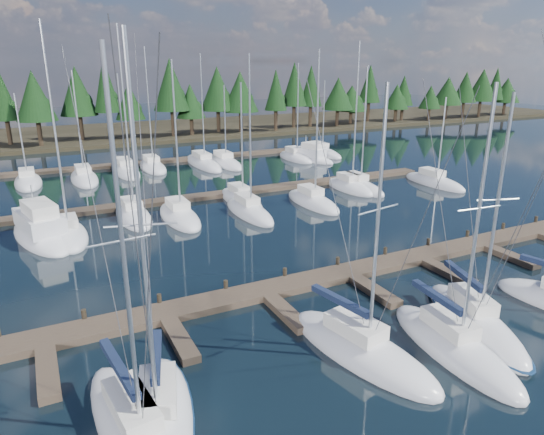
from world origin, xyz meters
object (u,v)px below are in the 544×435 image
front_sailboat_2 (361,349)px  front_sailboat_4 (474,321)px  motor_yacht_right (310,157)px  front_sailboat_1 (159,420)px  main_dock (352,276)px  motor_yacht_left (41,232)px  front_sailboat_3 (453,346)px

front_sailboat_2 → front_sailboat_4: (6.92, -0.56, -0.00)m
front_sailboat_4 → motor_yacht_right: bearing=70.2°
front_sailboat_1 → motor_yacht_right: size_ratio=1.74×
main_dock → motor_yacht_left: bearing=135.9°
main_dock → motor_yacht_right: motor_yacht_right is taller
front_sailboat_1 → front_sailboat_3: 13.94m
motor_yacht_right → front_sailboat_3: bearing=-112.5°
front_sailboat_3 → motor_yacht_left: size_ratio=1.25×
motor_yacht_right → main_dock: bearing=-116.9°
main_dock → motor_yacht_right: size_ratio=5.06×
front_sailboat_1 → front_sailboat_2: size_ratio=1.13×
front_sailboat_1 → motor_yacht_left: bearing=97.3°
main_dock → front_sailboat_4: 8.02m
motor_yacht_left → motor_yacht_right: (35.16, 17.88, -0.09)m
motor_yacht_left → motor_yacht_right: motor_yacht_left is taller
front_sailboat_2 → front_sailboat_3: (4.10, -1.80, 0.01)m
motor_yacht_left → front_sailboat_4: bearing=-51.1°
front_sailboat_1 → front_sailboat_2: 9.80m
front_sailboat_3 → front_sailboat_2: bearing=156.3°
main_dock → front_sailboat_3: bearing=-93.0°
motor_yacht_right → front_sailboat_2: bearing=-117.9°
front_sailboat_1 → front_sailboat_3: front_sailboat_1 is taller
main_dock → motor_yacht_right: bearing=63.1°
front_sailboat_3 → motor_yacht_right: (18.14, 43.75, 0.17)m
front_sailboat_3 → motor_yacht_left: front_sailboat_3 is taller
front_sailboat_3 → motor_yacht_right: front_sailboat_3 is taller
motor_yacht_right → front_sailboat_4: bearing=-109.8°
front_sailboat_3 → front_sailboat_4: (2.82, 1.24, -0.01)m
motor_yacht_left → motor_yacht_right: size_ratio=1.22×
front_sailboat_3 → motor_yacht_left: 30.97m
front_sailboat_1 → front_sailboat_4: size_ratio=1.18×
front_sailboat_3 → motor_yacht_left: bearing=123.3°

